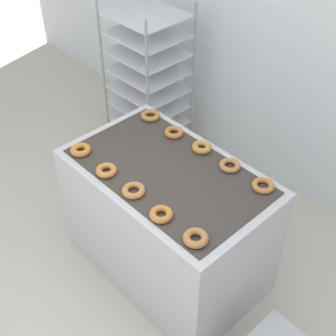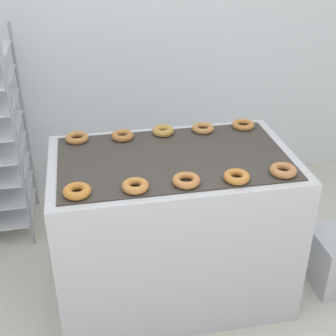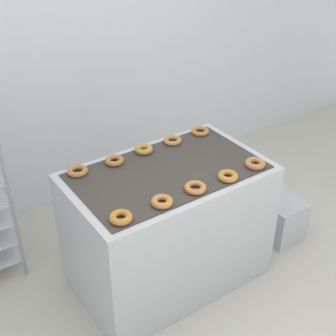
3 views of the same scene
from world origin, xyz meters
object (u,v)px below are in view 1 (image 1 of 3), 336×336
Objects in this scene: donut_near_center at (134,190)px; donut_far_leftmost at (150,116)px; fryer_machine at (168,222)px; donut_near_left at (106,170)px; donut_near_right at (161,214)px; donut_far_left at (174,132)px; donut_near_rightmost at (196,238)px; donut_near_leftmost at (81,150)px; donut_far_rightmost at (263,186)px; baking_rack_cart at (148,79)px; donut_far_right at (230,165)px; donut_far_center at (202,147)px.

donut_far_leftmost is (-0.53, 0.61, -0.00)m from donut_near_center.
fryer_machine is 9.70× the size of donut_near_center.
donut_near_left and donut_near_right have the same top height.
donut_far_left is at bearing 130.59° from fryer_machine.
donut_far_left is at bearing 143.06° from donut_near_rightmost.
donut_near_leftmost reaches higher than donut_near_center.
donut_far_left reaches higher than donut_far_rightmost.
baking_rack_cart is 10.98× the size of donut_near_right.
donut_far_leftmost is at bearing 131.09° from donut_near_center.
donut_near_right is at bearing -0.86° from donut_near_left.
donut_near_left is 0.60m from donut_far_left.
donut_far_leftmost is 0.78m from donut_far_right.
donut_near_center is 1.02× the size of donut_far_leftmost.
donut_far_rightmost is at bearing 1.29° from donut_far_left.
donut_near_left is 0.78m from donut_near_rightmost.
donut_near_center is 0.65m from donut_far_right.
donut_far_left is (0.28, 0.59, -0.00)m from donut_near_leftmost.
donut_near_center reaches higher than donut_far_rightmost.
donut_far_rightmost is (0.51, 0.61, -0.00)m from donut_near_center.
donut_near_center is 1.05× the size of donut_near_right.
donut_far_rightmost is (1.75, -0.60, 0.23)m from baking_rack_cart.
donut_far_center is at bearing 179.09° from donut_far_right.
donut_far_right is (0.51, 0.01, -0.00)m from donut_far_left.
donut_far_rightmost reaches higher than fryer_machine.
donut_near_center is at bearing 176.90° from donut_near_right.
donut_near_center is (0.55, 0.00, -0.00)m from donut_near_leftmost.
donut_near_right is (0.52, -0.01, -0.00)m from donut_near_left.
donut_near_left is 0.98× the size of donut_far_right.
donut_near_rightmost is at bearing -65.31° from donut_far_right.
donut_near_center is 0.79m from donut_far_rightmost.
donut_near_rightmost is (0.52, 0.00, 0.00)m from donut_near_center.
fryer_machine is 9.90× the size of donut_far_rightmost.
donut_near_left is 0.96× the size of donut_far_leftmost.
donut_far_leftmost is at bearing 175.50° from donut_far_left.
donut_near_leftmost reaches higher than donut_near_left.
donut_near_leftmost is at bearing -151.02° from fryer_machine.
donut_near_center is 1.02× the size of donut_far_rightmost.
baking_rack_cart is at bearing 161.06° from donut_far_rightmost.
fryer_machine is at bearing 91.66° from donut_near_center.
donut_far_leftmost is (-0.52, 0.32, 0.51)m from fryer_machine.
donut_near_leftmost is at bearing -149.98° from donut_far_rightmost.
donut_far_center is 0.25m from donut_far_right.
baking_rack_cart reaches higher than donut_far_center.
donut_far_left reaches higher than donut_far_leftmost.
donut_far_left is at bearing -178.38° from donut_far_right.
fryer_machine is at bearing -148.93° from donut_far_rightmost.
donut_far_rightmost is (0.77, 0.02, -0.00)m from donut_far_left.
baking_rack_cart reaches higher than donut_near_leftmost.
donut_near_rightmost is (1.77, -1.21, 0.23)m from baking_rack_cart.
donut_near_center is at bearing -130.02° from donut_far_rightmost.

